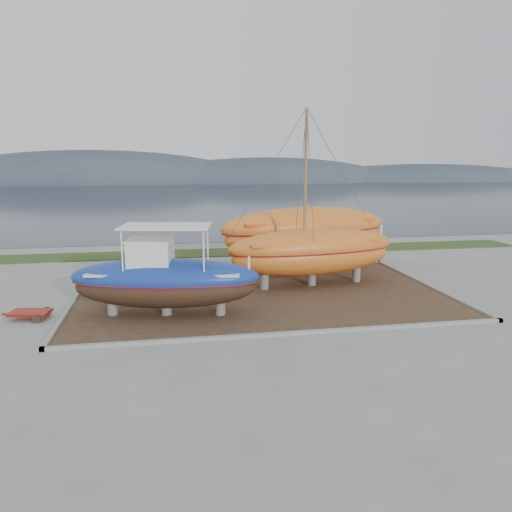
{
  "coord_description": "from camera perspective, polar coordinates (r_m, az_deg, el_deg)",
  "views": [
    {
      "loc": [
        -4.55,
        -20.02,
        6.79
      ],
      "look_at": [
        -0.23,
        4.0,
        1.98
      ],
      "focal_mm": 35.0,
      "sensor_mm": 36.0,
      "label": 1
    }
  ],
  "objects": [
    {
      "name": "red_trailer",
      "position": [
        23.61,
        -24.4,
        -6.15
      ],
      "size": [
        2.6,
        1.63,
        0.34
      ],
      "primitive_type": null,
      "rotation": [
        0.0,
        0.0,
        -0.18
      ],
      "color": "maroon",
      "rests_on": "ground"
    },
    {
      "name": "blue_caique",
      "position": [
        21.79,
        -10.35,
        -1.66
      ],
      "size": [
        8.49,
        3.95,
        3.93
      ],
      "primitive_type": null,
      "rotation": [
        0.0,
        0.0,
        -0.18
      ],
      "color": "#183697",
      "rests_on": "dirt_patch"
    },
    {
      "name": "ground",
      "position": [
        21.62,
        2.5,
        -7.16
      ],
      "size": [
        140.0,
        140.0,
        0.0
      ],
      "primitive_type": "plane",
      "color": "gray",
      "rests_on": "ground"
    },
    {
      "name": "white_dinghy",
      "position": [
        26.78,
        -14.49,
        -2.46
      ],
      "size": [
        4.03,
        1.71,
        1.19
      ],
      "primitive_type": null,
      "rotation": [
        0.0,
        0.0,
        -0.06
      ],
      "color": "white",
      "rests_on": "dirt_patch"
    },
    {
      "name": "orange_bare_hull",
      "position": [
        31.26,
        5.68,
        2.07
      ],
      "size": [
        11.59,
        5.5,
        3.65
      ],
      "primitive_type": null,
      "rotation": [
        0.0,
        0.0,
        0.2
      ],
      "color": "orange",
      "rests_on": "dirt_patch"
    },
    {
      "name": "sea",
      "position": [
        90.39,
        -7.32,
        6.75
      ],
      "size": [
        260.0,
        100.0,
        0.04
      ],
      "primitive_type": null,
      "color": "#17202E",
      "rests_on": "ground"
    },
    {
      "name": "dirt_patch",
      "position": [
        25.37,
        0.52,
        -4.31
      ],
      "size": [
        18.0,
        12.0,
        0.06
      ],
      "primitive_type": "cube",
      "color": "#422D1E",
      "rests_on": "ground"
    },
    {
      "name": "grass_strip",
      "position": [
        36.44,
        -2.84,
        0.46
      ],
      "size": [
        44.0,
        3.0,
        0.08
      ],
      "primitive_type": "cube",
      "color": "#284219",
      "rests_on": "ground"
    },
    {
      "name": "mountain_ridge",
      "position": [
        145.25,
        -8.47,
        8.35
      ],
      "size": [
        200.0,
        36.0,
        20.0
      ],
      "primitive_type": null,
      "color": "#333D49",
      "rests_on": "ground"
    },
    {
      "name": "orange_sailboat",
      "position": [
        26.32,
        6.58,
        6.45
      ],
      "size": [
        9.62,
        3.98,
        9.21
      ],
      "primitive_type": null,
      "rotation": [
        0.0,
        0.0,
        0.14
      ],
      "color": "orange",
      "rests_on": "dirt_patch"
    },
    {
      "name": "curb_frame",
      "position": [
        25.35,
        0.52,
        -4.21
      ],
      "size": [
        18.6,
        12.6,
        0.15
      ],
      "primitive_type": null,
      "color": "gray",
      "rests_on": "ground"
    }
  ]
}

